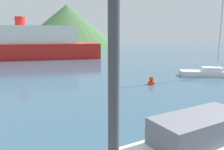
{
  "coord_description": "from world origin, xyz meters",
  "views": [
    {
      "loc": [
        -7.16,
        -1.6,
        4.35
      ],
      "look_at": [
        -0.33,
        14.0,
        1.2
      ],
      "focal_mm": 35.0,
      "sensor_mm": 36.0,
      "label": 1
    }
  ],
  "objects_px": {
    "ferry_distant": "(22,44)",
    "sailboat_inner": "(212,72)",
    "motorboat_near": "(221,139)",
    "streetlamp": "(114,78)",
    "buoy_marker": "(151,81)"
  },
  "relations": [
    {
      "from": "streetlamp",
      "to": "buoy_marker",
      "type": "distance_m",
      "value": 17.55
    },
    {
      "from": "sailboat_inner",
      "to": "motorboat_near",
      "type": "bearing_deg",
      "value": -107.66
    },
    {
      "from": "motorboat_near",
      "to": "sailboat_inner",
      "type": "relative_size",
      "value": 0.81
    },
    {
      "from": "motorboat_near",
      "to": "streetlamp",
      "type": "bearing_deg",
      "value": -156.49
    },
    {
      "from": "ferry_distant",
      "to": "motorboat_near",
      "type": "bearing_deg",
      "value": -71.25
    },
    {
      "from": "streetlamp",
      "to": "motorboat_near",
      "type": "relative_size",
      "value": 0.52
    },
    {
      "from": "sailboat_inner",
      "to": "buoy_marker",
      "type": "xyz_separation_m",
      "value": [
        -8.06,
        -0.66,
        -0.18
      ]
    },
    {
      "from": "streetlamp",
      "to": "ferry_distant",
      "type": "height_order",
      "value": "ferry_distant"
    },
    {
      "from": "streetlamp",
      "to": "sailboat_inner",
      "type": "xyz_separation_m",
      "value": [
        18.0,
        14.65,
        -3.44
      ]
    },
    {
      "from": "buoy_marker",
      "to": "ferry_distant",
      "type": "bearing_deg",
      "value": 109.71
    },
    {
      "from": "ferry_distant",
      "to": "sailboat_inner",
      "type": "bearing_deg",
      "value": -46.09
    },
    {
      "from": "motorboat_near",
      "to": "ferry_distant",
      "type": "xyz_separation_m",
      "value": [
        -5.76,
        38.19,
        2.07
      ]
    },
    {
      "from": "sailboat_inner",
      "to": "buoy_marker",
      "type": "relative_size",
      "value": 16.38
    },
    {
      "from": "motorboat_near",
      "to": "buoy_marker",
      "type": "xyz_separation_m",
      "value": [
        4.09,
        10.72,
        -0.25
      ]
    },
    {
      "from": "streetlamp",
      "to": "motorboat_near",
      "type": "height_order",
      "value": "streetlamp"
    }
  ]
}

